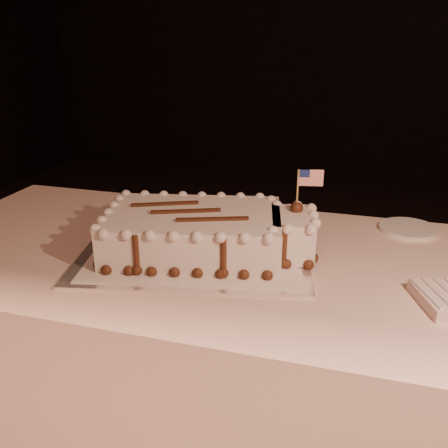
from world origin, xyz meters
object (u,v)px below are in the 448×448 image
(banquet_table, at_px, (341,394))
(side_plate, at_px, (408,229))
(cake_board, at_px, (195,252))
(sheet_cake, at_px, (206,232))

(banquet_table, bearing_deg, side_plate, 65.70)
(banquet_table, bearing_deg, cake_board, -177.99)
(banquet_table, height_order, cake_board, cake_board)
(cake_board, bearing_deg, sheet_cake, 0.41)
(banquet_table, relative_size, cake_board, 4.10)
(side_plate, bearing_deg, banquet_table, -114.30)
(banquet_table, distance_m, sheet_cake, 0.58)
(banquet_table, xyz_separation_m, side_plate, (0.14, 0.31, 0.38))
(cake_board, xyz_separation_m, side_plate, (0.55, 0.32, 0.00))
(banquet_table, xyz_separation_m, cake_board, (-0.41, -0.01, 0.38))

